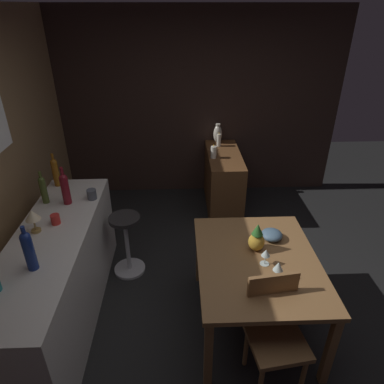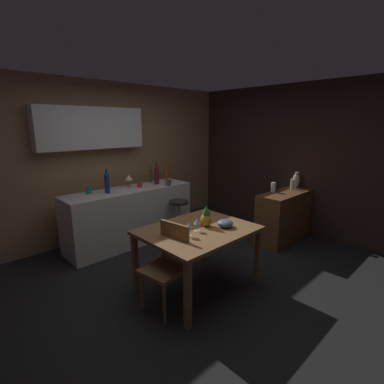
% 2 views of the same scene
% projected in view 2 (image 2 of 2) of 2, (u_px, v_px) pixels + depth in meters
% --- Properties ---
extents(ground_plane, '(9.00, 9.00, 0.00)m').
position_uv_depth(ground_plane, '(191.00, 275.00, 3.69)').
color(ground_plane, black).
extents(wall_kitchen_back, '(5.20, 0.33, 2.60)m').
position_uv_depth(wall_kitchen_back, '(104.00, 154.00, 4.78)').
color(wall_kitchen_back, '#9E7A51').
rests_on(wall_kitchen_back, ground_plane).
extents(wall_side_right, '(0.10, 4.40, 2.60)m').
position_uv_depth(wall_side_right, '(279.00, 158.00, 5.31)').
color(wall_side_right, '#33231E').
rests_on(wall_side_right, ground_plane).
extents(dining_table, '(1.26, 0.99, 0.74)m').
position_uv_depth(dining_table, '(198.00, 235.00, 3.28)').
color(dining_table, olive).
rests_on(dining_table, ground_plane).
extents(kitchen_counter, '(2.10, 0.60, 0.90)m').
position_uv_depth(kitchen_counter, '(131.00, 216.00, 4.65)').
color(kitchen_counter, silver).
rests_on(kitchen_counter, ground_plane).
extents(sideboard_cabinet, '(1.10, 0.44, 0.82)m').
position_uv_depth(sideboard_cabinet, '(284.00, 216.00, 4.75)').
color(sideboard_cabinet, brown).
rests_on(sideboard_cabinet, ground_plane).
extents(chair_near_window, '(0.45, 0.45, 0.91)m').
position_uv_depth(chair_near_window, '(168.00, 263.00, 2.97)').
color(chair_near_window, olive).
rests_on(chair_near_window, ground_plane).
extents(bar_stool, '(0.34, 0.34, 0.69)m').
position_uv_depth(bar_stool, '(179.00, 220.00, 4.70)').
color(bar_stool, '#262323').
rests_on(bar_stool, ground_plane).
extents(wine_glass_left, '(0.08, 0.08, 0.16)m').
position_uv_depth(wine_glass_left, '(189.00, 226.00, 3.02)').
color(wine_glass_left, silver).
rests_on(wine_glass_left, dining_table).
extents(wine_glass_right, '(0.08, 0.08, 0.14)m').
position_uv_depth(wine_glass_right, '(197.00, 222.00, 3.17)').
color(wine_glass_right, silver).
rests_on(wine_glass_right, dining_table).
extents(pineapple_centerpiece, '(0.14, 0.14, 0.26)m').
position_uv_depth(pineapple_centerpiece, '(206.00, 217.00, 3.32)').
color(pineapple_centerpiece, gold).
rests_on(pineapple_centerpiece, dining_table).
extents(fruit_bowl, '(0.19, 0.19, 0.09)m').
position_uv_depth(fruit_bowl, '(225.00, 223.00, 3.31)').
color(fruit_bowl, slate).
rests_on(fruit_bowl, dining_table).
extents(wine_bottle_cobalt, '(0.08, 0.08, 0.36)m').
position_uv_depth(wine_bottle_cobalt, '(107.00, 182.00, 4.23)').
color(wine_bottle_cobalt, navy).
rests_on(wine_bottle_cobalt, kitchen_counter).
extents(wine_bottle_ruby, '(0.08, 0.08, 0.37)m').
position_uv_depth(wine_bottle_ruby, '(157.00, 175.00, 4.86)').
color(wine_bottle_ruby, maroon).
rests_on(wine_bottle_ruby, kitchen_counter).
extents(wine_bottle_amber, '(0.07, 0.07, 0.36)m').
position_uv_depth(wine_bottle_amber, '(166.00, 171.00, 5.26)').
color(wine_bottle_amber, '#8C5114').
rests_on(wine_bottle_amber, kitchen_counter).
extents(wine_bottle_olive, '(0.06, 0.06, 0.33)m').
position_uv_depth(wine_bottle_olive, '(150.00, 174.00, 5.03)').
color(wine_bottle_olive, '#475623').
rests_on(wine_bottle_olive, kitchen_counter).
extents(cup_teal, '(0.12, 0.09, 0.10)m').
position_uv_depth(cup_teal, '(89.00, 190.00, 4.24)').
color(cup_teal, teal).
rests_on(cup_teal, kitchen_counter).
extents(cup_red, '(0.11, 0.08, 0.09)m').
position_uv_depth(cup_red, '(140.00, 185.00, 4.66)').
color(cup_red, red).
rests_on(cup_red, kitchen_counter).
extents(cup_slate, '(0.13, 0.09, 0.10)m').
position_uv_depth(cup_slate, '(168.00, 183.00, 4.79)').
color(cup_slate, '#515660').
rests_on(cup_slate, kitchen_counter).
extents(counter_lamp, '(0.13, 0.13, 0.21)m').
position_uv_depth(counter_lamp, '(129.00, 178.00, 4.65)').
color(counter_lamp, '#A58447').
rests_on(counter_lamp, kitchen_counter).
extents(pillar_candle_tall, '(0.06, 0.06, 0.20)m').
position_uv_depth(pillar_candle_tall, '(292.00, 184.00, 4.86)').
color(pillar_candle_tall, white).
rests_on(pillar_candle_tall, sideboard_cabinet).
extents(pillar_candle_short, '(0.07, 0.07, 0.18)m').
position_uv_depth(pillar_candle_short, '(273.00, 187.00, 4.66)').
color(pillar_candle_short, white).
rests_on(pillar_candle_short, sideboard_cabinet).
extents(vase_ceramic_ivory, '(0.12, 0.12, 0.28)m').
position_uv_depth(vase_ceramic_ivory, '(296.00, 181.00, 4.95)').
color(vase_ceramic_ivory, beige).
rests_on(vase_ceramic_ivory, sideboard_cabinet).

